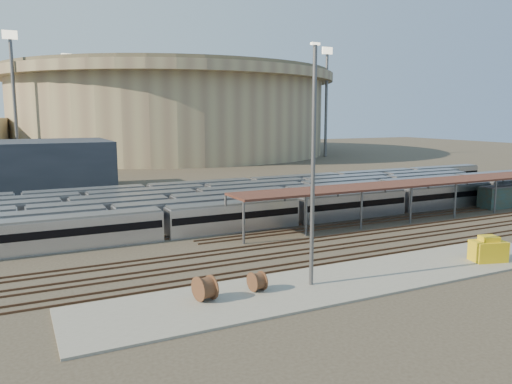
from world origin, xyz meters
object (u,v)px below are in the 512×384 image
object	(u,v)px
cable_reel_west	(205,288)
yellow_equipment	(488,251)
yard_light_pole	(313,167)
cable_reel_east	(257,281)

from	to	relation	value
cable_reel_west	yellow_equipment	xyz separation A→B (m)	(29.90, -2.44, 0.02)
cable_reel_west	yellow_equipment	world-z (taller)	yellow_equipment
yard_light_pole	yellow_equipment	size ratio (longest dim) A/B	6.20
cable_reel_west	cable_reel_east	distance (m)	4.76
cable_reel_east	yellow_equipment	distance (m)	25.28
cable_reel_west	cable_reel_east	bearing A→B (deg)	1.34
cable_reel_west	yellow_equipment	distance (m)	30.00
cable_reel_west	yellow_equipment	size ratio (longest dim) A/B	0.61
yard_light_pole	yellow_equipment	bearing A→B (deg)	-5.32
yard_light_pole	yellow_equipment	distance (m)	22.33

